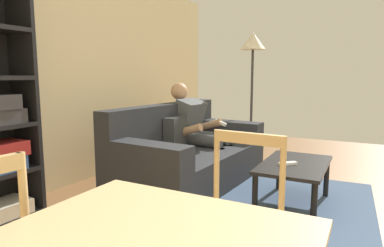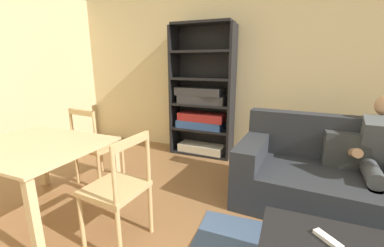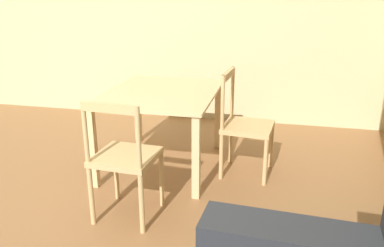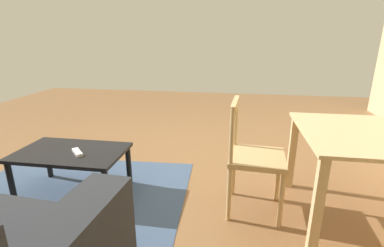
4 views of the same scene
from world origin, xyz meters
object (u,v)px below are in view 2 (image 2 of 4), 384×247
couch (339,178)px  tv_remote (328,239)px  bookshelf (202,103)px  dining_chair_facing_couch (118,189)px  dining_chair_near_wall (97,146)px  dining_table (35,155)px

couch → tv_remote: couch is taller
bookshelf → dining_chair_facing_couch: 2.17m
bookshelf → tv_remote: bearing=-53.6°
couch → bookshelf: (-1.79, 0.92, 0.51)m
couch → tv_remote: (-0.24, -1.18, 0.11)m
bookshelf → dining_chair_facing_couch: size_ratio=2.19×
dining_chair_near_wall → dining_table: bearing=-89.8°
tv_remote → couch: bearing=33.5°
dining_table → dining_chair_near_wall: 0.77m
dining_chair_near_wall → dining_chair_facing_couch: (0.92, -0.76, 0.01)m
dining_table → dining_chair_facing_couch: (0.92, -0.00, -0.15)m
tv_remote → dining_chair_near_wall: 2.49m
dining_chair_near_wall → dining_chair_facing_couch: bearing=-39.3°
tv_remote → bookshelf: bookshelf is taller
couch → dining_chair_facing_couch: size_ratio=2.19×
tv_remote → bookshelf: (-1.55, 2.10, 0.40)m
couch → dining_chair_near_wall: 2.68m
dining_chair_near_wall → bookshelf: bearing=58.6°
tv_remote → dining_chair_facing_couch: size_ratio=0.19×
bookshelf → dining_chair_near_wall: 1.67m
couch → bookshelf: 2.07m
dining_chair_near_wall → dining_chair_facing_couch: 1.19m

